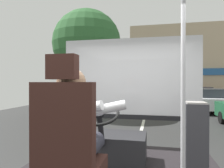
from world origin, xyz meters
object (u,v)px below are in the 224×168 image
(steering_console, at_px, (107,146))
(parked_car_red, at_px, (199,95))
(driver_seat, at_px, (69,154))
(parked_car_white, at_px, (211,100))
(bus_driver, at_px, (75,127))
(fare_box, at_px, (196,137))
(handrail_pole, at_px, (183,89))
(parked_car_silver, at_px, (186,92))

(steering_console, distance_m, parked_car_red, 15.72)
(driver_seat, xyz_separation_m, parked_car_white, (4.04, 11.51, -0.48))
(bus_driver, xyz_separation_m, parked_car_red, (4.42, 16.29, -0.66))
(steering_console, height_order, parked_car_red, steering_console)
(bus_driver, distance_m, steering_console, 1.31)
(fare_box, bearing_deg, driver_seat, -134.04)
(bus_driver, distance_m, parked_car_red, 16.89)
(handrail_pole, relative_size, fare_box, 2.41)
(driver_seat, xyz_separation_m, steering_console, (0.00, 1.32, -0.35))
(bus_driver, bearing_deg, parked_car_red, 74.80)
(parked_car_white, relative_size, parked_car_red, 0.98)
(driver_seat, relative_size, bus_driver, 1.64)
(bus_driver, bearing_deg, driver_seat, -90.00)
(handrail_pole, distance_m, parked_car_red, 16.25)
(driver_seat, distance_m, parked_car_silver, 21.33)
(fare_box, bearing_deg, parked_car_silver, 81.76)
(fare_box, height_order, parked_car_red, fare_box)
(steering_console, bearing_deg, parked_car_silver, 78.40)
(parked_car_white, bearing_deg, handrail_pole, -105.88)
(steering_console, xyz_separation_m, handrail_pole, (0.93, -0.75, 0.85))
(parked_car_white, distance_m, parked_car_silver, 9.43)
(fare_box, distance_m, parked_car_red, 15.55)
(handrail_pole, height_order, fare_box, handrail_pole)
(driver_seat, bearing_deg, parked_car_silver, 79.12)
(driver_seat, distance_m, parked_car_white, 12.20)
(bus_driver, height_order, parked_car_silver, bus_driver)
(parked_car_silver, bearing_deg, steering_console, -101.60)
(driver_seat, xyz_separation_m, bus_driver, (0.00, 0.12, 0.19))
(steering_console, xyz_separation_m, fare_box, (1.17, -0.11, 0.22))
(handrail_pole, xyz_separation_m, parked_car_red, (3.49, 15.84, -0.98))
(parked_car_white, bearing_deg, bus_driver, -109.55)
(parked_car_red, bearing_deg, driver_seat, -105.09)
(parked_car_white, xyz_separation_m, parked_car_red, (0.38, 4.90, 0.00))
(driver_seat, distance_m, handrail_pole, 1.20)
(steering_console, relative_size, fare_box, 1.23)
(fare_box, bearing_deg, handrail_pole, -110.59)
(bus_driver, xyz_separation_m, steering_console, (0.00, 1.20, -0.54))
(handrail_pole, distance_m, parked_car_silver, 20.63)
(bus_driver, height_order, handrail_pole, handrail_pole)
(fare_box, xyz_separation_m, parked_car_silver, (2.86, 19.73, -0.37))
(driver_seat, relative_size, handrail_pole, 0.62)
(driver_seat, relative_size, steering_console, 1.22)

